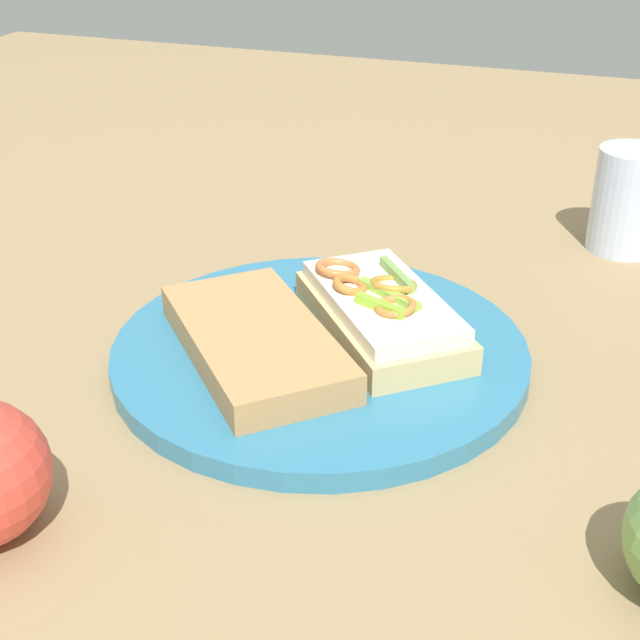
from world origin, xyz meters
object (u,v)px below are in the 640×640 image
at_px(sandwich, 381,312).
at_px(bread_slice_side, 256,341).
at_px(plate, 320,353).
at_px(drinking_glass, 629,200).

height_order(sandwich, bread_slice_side, sandwich).
distance_m(plate, bread_slice_side, 0.05).
relative_size(sandwich, bread_slice_side, 0.98).
relative_size(sandwich, drinking_glass, 1.81).
bearing_deg(bread_slice_side, drinking_glass, 101.00).
bearing_deg(bread_slice_side, sandwich, 87.23).
xyz_separation_m(sandwich, drinking_glass, (0.26, -0.16, 0.02)).
xyz_separation_m(sandwich, bread_slice_side, (-0.06, 0.08, -0.01)).
bearing_deg(plate, bread_slice_side, 129.51).
height_order(bread_slice_side, drinking_glass, drinking_glass).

